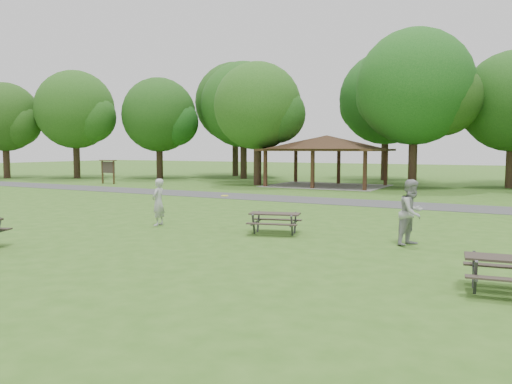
% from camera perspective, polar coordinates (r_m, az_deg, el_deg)
% --- Properties ---
extents(ground, '(160.00, 160.00, 0.00)m').
position_cam_1_polar(ground, '(14.49, -11.20, -6.18)').
color(ground, '#34601B').
rests_on(ground, ground).
extents(asphalt_path, '(120.00, 3.20, 0.02)m').
position_cam_1_polar(asphalt_path, '(26.66, 8.47, -1.03)').
color(asphalt_path, '#3F4042').
rests_on(asphalt_path, ground).
extents(pavilion, '(8.60, 7.01, 3.76)m').
position_cam_1_polar(pavilion, '(37.28, 8.09, 5.38)').
color(pavilion, '#3A2015').
rests_on(pavilion, ground).
extents(notice_board, '(1.60, 0.30, 1.88)m').
position_cam_1_polar(notice_board, '(41.06, -16.56, 2.74)').
color(notice_board, '#332112').
rests_on(notice_board, ground).
extents(tree_row_a, '(7.56, 7.20, 9.97)m').
position_cam_1_polar(tree_row_a, '(49.68, -19.87, 8.59)').
color(tree_row_a, black).
rests_on(tree_row_a, ground).
extents(tree_row_b, '(7.14, 6.80, 9.28)m').
position_cam_1_polar(tree_row_b, '(47.31, -10.94, 8.40)').
color(tree_row_b, black).
rests_on(tree_row_b, ground).
extents(tree_row_c, '(8.19, 7.80, 10.67)m').
position_cam_1_polar(tree_row_c, '(46.24, -1.32, 9.65)').
color(tree_row_c, black).
rests_on(tree_row_c, ground).
extents(tree_row_d, '(6.93, 6.60, 9.27)m').
position_cam_1_polar(tree_row_d, '(38.10, 0.31, 9.49)').
color(tree_row_d, black).
rests_on(tree_row_d, ground).
extents(tree_row_e, '(8.40, 8.00, 11.02)m').
position_cam_1_polar(tree_row_e, '(36.81, 17.83, 11.00)').
color(tree_row_e, black).
rests_on(tree_row_e, ground).
extents(tree_deep_a, '(8.40, 8.00, 11.38)m').
position_cam_1_polar(tree_deep_a, '(50.81, -2.28, 9.90)').
color(tree_deep_a, black).
rests_on(tree_deep_a, ground).
extents(tree_deep_b, '(8.40, 8.00, 11.13)m').
position_cam_1_polar(tree_deep_b, '(45.46, 14.75, 10.01)').
color(tree_deep_b, black).
rests_on(tree_deep_b, ground).
extents(tree_flank_left, '(6.72, 6.40, 8.93)m').
position_cam_1_polar(tree_flank_left, '(52.51, -26.72, 7.46)').
color(tree_flank_left, black).
rests_on(tree_flank_left, ground).
extents(picnic_table_middle, '(1.91, 1.69, 0.71)m').
position_cam_1_polar(picnic_table_middle, '(16.32, 2.15, -2.98)').
color(picnic_table_middle, '#322924').
rests_on(picnic_table_middle, ground).
extents(picnic_table_far, '(1.85, 1.56, 0.73)m').
position_cam_1_polar(picnic_table_far, '(10.78, 27.21, -7.58)').
color(picnic_table_far, '#2D2520').
rests_on(picnic_table_far, ground).
extents(frisbee_in_flight, '(0.31, 0.31, 0.02)m').
position_cam_1_polar(frisbee_in_flight, '(16.88, -3.60, -0.42)').
color(frisbee_in_flight, yellow).
rests_on(frisbee_in_flight, ground).
extents(frisbee_thrower, '(0.50, 0.68, 1.70)m').
position_cam_1_polar(frisbee_thrower, '(18.35, -11.11, -1.14)').
color(frisbee_thrower, '#AEAEB1').
rests_on(frisbee_thrower, ground).
extents(frisbee_catcher, '(1.01, 1.12, 1.90)m').
position_cam_1_polar(frisbee_catcher, '(15.02, 17.38, -2.24)').
color(frisbee_catcher, '#9B9C9E').
rests_on(frisbee_catcher, ground).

